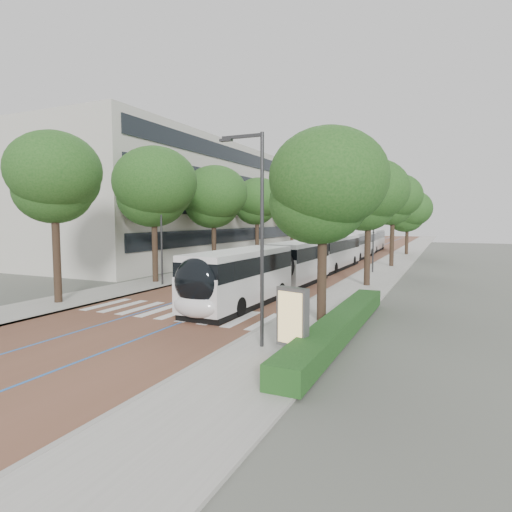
# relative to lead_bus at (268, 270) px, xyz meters

# --- Properties ---
(ground) EXTENTS (160.00, 160.00, 0.00)m
(ground) POSITION_rel_lead_bus_xyz_m (-2.55, -7.68, -1.63)
(ground) COLOR #51544C
(ground) RESTS_ON ground
(road) EXTENTS (11.00, 140.00, 0.02)m
(road) POSITION_rel_lead_bus_xyz_m (-2.55, 32.32, -1.62)
(road) COLOR brown
(road) RESTS_ON ground
(sidewalk_left) EXTENTS (4.00, 140.00, 0.12)m
(sidewalk_left) POSITION_rel_lead_bus_xyz_m (-10.05, 32.32, -1.57)
(sidewalk_left) COLOR gray
(sidewalk_left) RESTS_ON ground
(sidewalk_right) EXTENTS (4.00, 140.00, 0.12)m
(sidewalk_right) POSITION_rel_lead_bus_xyz_m (4.95, 32.32, -1.57)
(sidewalk_right) COLOR gray
(sidewalk_right) RESTS_ON ground
(kerb_left) EXTENTS (0.20, 140.00, 0.14)m
(kerb_left) POSITION_rel_lead_bus_xyz_m (-8.15, 32.32, -1.57)
(kerb_left) COLOR gray
(kerb_left) RESTS_ON ground
(kerb_right) EXTENTS (0.20, 140.00, 0.14)m
(kerb_right) POSITION_rel_lead_bus_xyz_m (3.05, 32.32, -1.57)
(kerb_right) COLOR gray
(kerb_right) RESTS_ON ground
(zebra_crossing) EXTENTS (10.55, 3.60, 0.01)m
(zebra_crossing) POSITION_rel_lead_bus_xyz_m (-2.35, -6.68, -1.60)
(zebra_crossing) COLOR silver
(zebra_crossing) RESTS_ON ground
(lane_line_left) EXTENTS (0.12, 126.00, 0.01)m
(lane_line_left) POSITION_rel_lead_bus_xyz_m (-4.15, 32.32, -1.60)
(lane_line_left) COLOR #235EB0
(lane_line_left) RESTS_ON road
(lane_line_right) EXTENTS (0.12, 126.00, 0.01)m
(lane_line_right) POSITION_rel_lead_bus_xyz_m (-0.95, 32.32, -1.60)
(lane_line_right) COLOR #235EB0
(lane_line_right) RESTS_ON road
(office_building) EXTENTS (18.11, 40.00, 14.00)m
(office_building) POSITION_rel_lead_bus_xyz_m (-22.02, 20.32, 5.37)
(office_building) COLOR beige
(office_building) RESTS_ON ground
(hedge) EXTENTS (1.20, 14.00, 0.80)m
(hedge) POSITION_rel_lead_bus_xyz_m (6.55, -7.68, -1.11)
(hedge) COLOR #163C15
(hedge) RESTS_ON sidewalk_right
(streetlight_near) EXTENTS (1.82, 0.20, 8.00)m
(streetlight_near) POSITION_rel_lead_bus_xyz_m (4.07, -10.68, 3.19)
(streetlight_near) COLOR #323235
(streetlight_near) RESTS_ON sidewalk_right
(streetlight_far) EXTENTS (1.82, 0.20, 8.00)m
(streetlight_far) POSITION_rel_lead_bus_xyz_m (4.07, 14.32, 3.19)
(streetlight_far) COLOR #323235
(streetlight_far) RESTS_ON sidewalk_right
(lamp_post_left) EXTENTS (0.14, 0.14, 8.00)m
(lamp_post_left) POSITION_rel_lead_bus_xyz_m (-8.65, 0.32, 2.49)
(lamp_post_left) COLOR #323235
(lamp_post_left) RESTS_ON sidewalk_left
(trees_left) EXTENTS (6.31, 60.55, 9.78)m
(trees_left) POSITION_rel_lead_bus_xyz_m (-10.05, 17.36, 5.08)
(trees_left) COLOR black
(trees_left) RESTS_ON ground
(trees_right) EXTENTS (5.87, 47.68, 8.91)m
(trees_right) POSITION_rel_lead_bus_xyz_m (5.15, 15.65, 4.57)
(trees_right) COLOR black
(trees_right) RESTS_ON ground
(lead_bus) EXTENTS (2.92, 18.45, 3.20)m
(lead_bus) POSITION_rel_lead_bus_xyz_m (0.00, 0.00, 0.00)
(lead_bus) COLOR black
(lead_bus) RESTS_ON ground
(bus_queued_0) EXTENTS (2.78, 12.45, 3.20)m
(bus_queued_0) POSITION_rel_lead_bus_xyz_m (0.08, 16.00, -0.00)
(bus_queued_0) COLOR silver
(bus_queued_0) RESTS_ON ground
(bus_queued_1) EXTENTS (2.69, 12.43, 3.20)m
(bus_queued_1) POSITION_rel_lead_bus_xyz_m (-0.17, 28.40, -0.00)
(bus_queued_1) COLOR silver
(bus_queued_1) RESTS_ON ground
(bus_queued_2) EXTENTS (2.83, 12.46, 3.20)m
(bus_queued_2) POSITION_rel_lead_bus_xyz_m (-0.47, 41.60, -0.00)
(bus_queued_2) COLOR silver
(bus_queued_2) RESTS_ON ground
(ad_panel) EXTENTS (1.23, 0.62, 2.46)m
(ad_panel) POSITION_rel_lead_bus_xyz_m (5.72, -11.35, -0.22)
(ad_panel) COLOR #59595B
(ad_panel) RESTS_ON sidewalk_right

